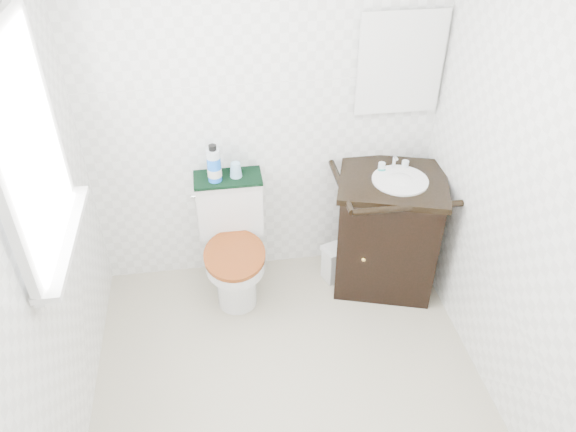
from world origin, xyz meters
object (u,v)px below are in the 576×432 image
object	(u,v)px
trash_bin	(336,262)
mouthwash_bottle	(214,165)
cup	(236,170)
toilet	(233,247)
vanity	(387,229)

from	to	relation	value
trash_bin	mouthwash_bottle	xyz separation A→B (m)	(-0.77, 0.10, 0.79)
trash_bin	cup	bearing A→B (deg)	168.52
toilet	cup	world-z (taller)	cup
trash_bin	mouthwash_bottle	bearing A→B (deg)	172.28
mouthwash_bottle	toilet	bearing A→B (deg)	-51.16
toilet	cup	xyz separation A→B (m)	(0.05, 0.12, 0.51)
vanity	cup	world-z (taller)	vanity
vanity	cup	size ratio (longest dim) A/B	9.77
toilet	vanity	size ratio (longest dim) A/B	0.86
toilet	trash_bin	xyz separation A→B (m)	(0.70, -0.01, -0.21)
toilet	cup	size ratio (longest dim) A/B	8.45
vanity	mouthwash_bottle	world-z (taller)	mouthwash_bottle
vanity	mouthwash_bottle	bearing A→B (deg)	171.65
vanity	mouthwash_bottle	distance (m)	1.21
vanity	cup	distance (m)	1.07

